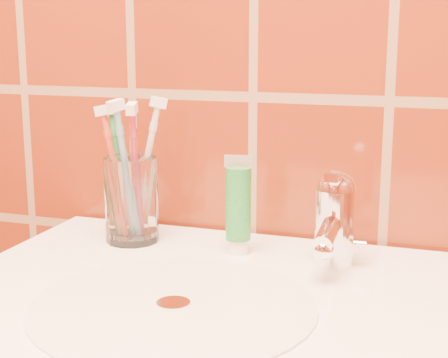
% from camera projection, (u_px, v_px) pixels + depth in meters
% --- Properties ---
extents(glass_tumbler, '(0.09, 0.09, 0.12)m').
position_uv_depth(glass_tumbler, '(132.00, 200.00, 0.92)').
color(glass_tumbler, white).
rests_on(glass_tumbler, pedestal_sink).
extents(toothpaste_tube, '(0.04, 0.03, 0.13)m').
position_uv_depth(toothpaste_tube, '(238.00, 208.00, 0.87)').
color(toothpaste_tube, white).
rests_on(toothpaste_tube, pedestal_sink).
extents(faucet, '(0.05, 0.11, 0.12)m').
position_uv_depth(faucet, '(334.00, 216.00, 0.82)').
color(faucet, white).
rests_on(faucet, pedestal_sink).
extents(toothbrush_0, '(0.11, 0.10, 0.21)m').
position_uv_depth(toothbrush_0, '(145.00, 169.00, 0.93)').
color(toothbrush_0, silver).
rests_on(toothbrush_0, glass_tumbler).
extents(toothbrush_1, '(0.08, 0.07, 0.19)m').
position_uv_depth(toothbrush_1, '(116.00, 175.00, 0.92)').
color(toothbrush_1, '#BB4228').
rests_on(toothbrush_1, glass_tumbler).
extents(toothbrush_2, '(0.07, 0.09, 0.21)m').
position_uv_depth(toothbrush_2, '(127.00, 174.00, 0.90)').
color(toothbrush_2, '#6C9EC0').
rests_on(toothbrush_2, glass_tumbler).
extents(toothbrush_3, '(0.05, 0.08, 0.20)m').
position_uv_depth(toothbrush_3, '(136.00, 175.00, 0.90)').
color(toothbrush_3, '#A22233').
rests_on(toothbrush_3, glass_tumbler).
extents(toothbrush_4, '(0.14, 0.14, 0.20)m').
position_uv_depth(toothbrush_4, '(118.00, 173.00, 0.94)').
color(toothbrush_4, '#1C6B33').
rests_on(toothbrush_4, glass_tumbler).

